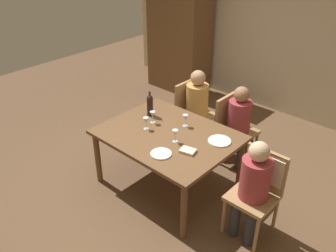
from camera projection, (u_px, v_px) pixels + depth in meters
ground_plane at (168, 184)px, 4.44m from camera, size 10.00×10.00×0.00m
rear_room_partition at (288, 31)px, 5.54m from camera, size 6.40×0.12×2.70m
armoire_cabinet at (179, 31)px, 6.46m from camera, size 1.18×0.62×2.18m
dining_table at (168, 139)px, 4.10m from camera, size 1.51×1.18×0.74m
chair_far_right at (232, 125)px, 4.64m from camera, size 0.44×0.44×0.92m
chair_right_end at (260, 181)px, 3.56m from camera, size 0.44×0.46×0.92m
chair_far_left at (192, 109)px, 5.03m from camera, size 0.44×0.44×0.92m
person_woman_host at (240, 121)px, 4.52m from camera, size 0.34×0.29×1.10m
person_man_bearded at (253, 184)px, 3.44m from camera, size 0.29×0.34×1.11m
person_man_guest at (198, 104)px, 4.91m from camera, size 0.35×0.31×1.13m
wine_bottle_tall_green at (150, 105)px, 4.37m from camera, size 0.08×0.08×0.32m
wine_glass_near_left at (185, 118)px, 4.16m from camera, size 0.07×0.07×0.15m
wine_glass_centre at (153, 115)px, 4.23m from camera, size 0.07×0.07×0.15m
wine_glass_near_right at (146, 121)px, 4.10m from camera, size 0.07×0.07×0.15m
wine_glass_far at (175, 133)px, 3.86m from camera, size 0.07×0.07×0.15m
dinner_plate_host at (161, 154)px, 3.70m from camera, size 0.22×0.22×0.01m
dinner_plate_guest_left at (220, 141)px, 3.92m from camera, size 0.26×0.26×0.01m
folded_napkin at (188, 151)px, 3.73m from camera, size 0.18×0.15×0.03m
handbag at (215, 146)px, 4.99m from camera, size 0.18×0.30×0.22m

